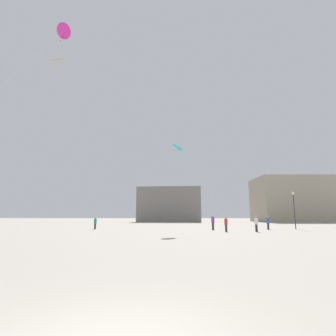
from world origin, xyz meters
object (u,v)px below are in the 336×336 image
at_px(person_in_red, 226,223).
at_px(building_left_hall, 170,205).
at_px(person_in_teal, 95,222).
at_px(kite_cyan_diamond, 178,147).
at_px(person_in_blue, 268,222).
at_px(kite_magenta_diamond, 63,32).
at_px(person_in_white, 256,223).
at_px(kite_amber_delta, 54,61).
at_px(building_centre_hall, 299,200).
at_px(lamppost_east, 294,204).
at_px(person_in_purple, 213,221).

bearing_deg(person_in_red, building_left_hall, 73.57).
bearing_deg(person_in_red, person_in_teal, 139.53).
bearing_deg(person_in_red, kite_cyan_diamond, 159.17).
distance_m(person_in_red, person_in_blue, 7.58).
bearing_deg(kite_cyan_diamond, person_in_teal, 156.43).
xyz_separation_m(person_in_blue, kite_magenta_diamond, (-20.29, -17.71, 14.55)).
bearing_deg(kite_cyan_diamond, person_in_white, 1.13).
relative_size(kite_amber_delta, building_centre_hall, 0.62).
distance_m(person_in_white, lamppost_east, 9.10).
bearing_deg(building_centre_hall, person_in_purple, -125.74).
height_order(building_centre_hall, lamppost_east, building_centre_hall).
height_order(person_in_blue, building_left_hall, building_left_hall).
relative_size(person_in_teal, building_centre_hall, 0.07).
xyz_separation_m(kite_amber_delta, kite_magenta_diamond, (2.43, -3.88, -0.00)).
height_order(kite_amber_delta, building_centre_hall, kite_amber_delta).
relative_size(person_in_teal, building_left_hall, 0.09).
xyz_separation_m(person_in_white, building_left_hall, (-10.77, 46.08, 3.74)).
distance_m(building_left_hall, building_centre_hall, 36.03).
distance_m(person_in_white, building_left_hall, 47.47).
bearing_deg(person_in_teal, person_in_red, -5.04).
xyz_separation_m(kite_cyan_diamond, kite_magenta_diamond, (-8.74, -12.84, 5.74)).
distance_m(kite_amber_delta, building_left_hall, 56.99).
bearing_deg(person_in_white, person_in_purple, -63.72).
bearing_deg(person_in_blue, lamppost_east, 2.26).
bearing_deg(person_in_white, person_in_blue, -139.47).
bearing_deg(kite_cyan_diamond, building_left_hall, 92.57).
height_order(person_in_blue, building_centre_hall, building_centre_hall).
bearing_deg(kite_cyan_diamond, person_in_purple, 45.52).
height_order(person_in_blue, lamppost_east, lamppost_east).
bearing_deg(person_in_teal, person_in_blue, 10.04).
relative_size(person_in_teal, kite_amber_delta, 0.11).
distance_m(person_in_white, person_in_teal, 20.12).
xyz_separation_m(person_in_teal, lamppost_east, (26.33, 1.08, 2.41)).
bearing_deg(building_left_hall, person_in_red, -80.75).
distance_m(person_in_teal, kite_amber_delta, 20.05).
xyz_separation_m(person_in_white, person_in_red, (-3.31, 0.28, -0.06)).
bearing_deg(kite_magenta_diamond, person_in_teal, 96.99).
relative_size(kite_cyan_diamond, lamppost_east, 1.83).
distance_m(person_in_teal, lamppost_east, 26.46).
height_order(person_in_white, lamppost_east, lamppost_east).
relative_size(building_left_hall, lamppost_east, 3.67).
distance_m(kite_amber_delta, building_centre_hall, 71.33).
bearing_deg(building_centre_hall, person_in_blue, -118.84).
distance_m(person_in_red, building_left_hall, 46.56).
height_order(person_in_white, kite_magenta_diamond, kite_magenta_diamond).
bearing_deg(kite_magenta_diamond, building_left_hall, 83.57).
height_order(kite_cyan_diamond, kite_amber_delta, kite_amber_delta).
bearing_deg(person_in_blue, person_in_teal, 168.65).
height_order(person_in_teal, building_centre_hall, building_centre_hall).
xyz_separation_m(person_in_teal, kite_magenta_diamond, (2.16, -17.60, 14.62)).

